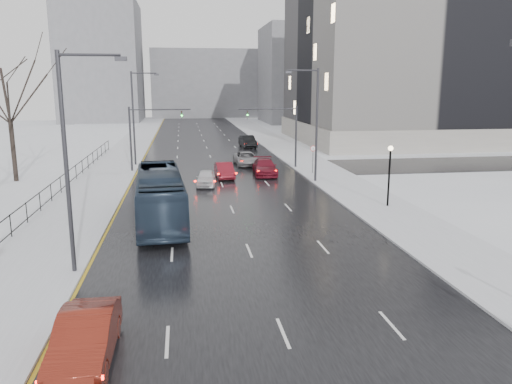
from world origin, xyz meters
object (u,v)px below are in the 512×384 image
mast_signal_right (286,129)px  sedan_right_near (224,170)px  streetlight_l_near (71,153)px  sedan_right_cross (246,159)px  streetlight_l_far (135,114)px  mast_signal_left (141,131)px  bus (160,196)px  sedan_left_near (85,338)px  sedan_right_far (265,167)px  lamppost_r_mid (390,167)px  sedan_center_near (206,178)px  tree_park_e (17,182)px  streetlight_r_mid (314,119)px  no_uturn_sign (313,151)px  sedan_right_distant (248,142)px

mast_signal_right → sedan_right_near: 8.97m
streetlight_l_near → sedan_right_cross: bearing=69.1°
sedan_right_near → streetlight_l_far: bearing=132.0°
mast_signal_left → bus: bearing=-82.6°
sedan_left_near → sedan_right_far: 33.97m
lamppost_r_mid → sedan_center_near: bearing=141.7°
tree_park_e → mast_signal_left: (10.87, 4.00, 4.11)m
mast_signal_left → sedan_left_near: mast_signal_left is taller
sedan_right_near → sedan_right_far: 4.13m
streetlight_r_mid → sedan_right_near: bearing=157.1°
sedan_right_cross → sedan_right_far: size_ratio=0.97×
no_uturn_sign → sedan_right_near: bearing=-175.0°
streetlight_l_near → streetlight_r_mid: bearing=50.8°
mast_signal_right → sedan_left_near: (-13.79, -35.91, -3.28)m
mast_signal_left → bus: mast_signal_left is taller
sedan_left_near → bus: bus is taller
sedan_center_near → mast_signal_left: bearing=131.3°
lamppost_r_mid → sedan_left_near: 25.10m
mast_signal_left → sedan_right_cross: 11.62m
sedan_right_near → sedan_right_cross: bearing=65.0°
streetlight_l_far → sedan_right_cross: bearing=-7.1°
no_uturn_sign → sedan_right_cross: bearing=131.1°
no_uturn_sign → sedan_center_near: (-10.58, -4.22, -1.59)m
streetlight_r_mid → sedan_right_cross: bearing=113.9°
lamppost_r_mid → streetlight_l_far: bearing=131.1°
no_uturn_sign → sedan_right_far: size_ratio=0.51×
streetlight_l_far → sedan_right_cross: (11.67, -1.46, -4.86)m
bus → sedan_right_far: bus is taller
mast_signal_left → sedan_right_cross: mast_signal_left is taller
sedan_left_near → sedan_right_near: size_ratio=1.10×
bus → sedan_right_distant: 39.26m
sedan_left_near → sedan_right_distant: (12.17, 54.19, 0.04)m
sedan_right_cross → sedan_right_far: sedan_right_far is taller
sedan_right_cross → sedan_right_distant: size_ratio=1.03×
bus → sedan_right_far: 18.33m
mast_signal_right → no_uturn_sign: mast_signal_right is taller
lamppost_r_mid → sedan_right_cross: (-7.50, 20.54, -2.19)m
mast_signal_right → mast_signal_left: bearing=180.0°
tree_park_e → sedan_right_far: 22.72m
streetlight_l_far → sedan_right_far: bearing=-31.5°
lamppost_r_mid → streetlight_r_mid: bearing=105.8°
streetlight_r_mid → bus: bearing=-138.4°
tree_park_e → streetlight_l_far: size_ratio=1.35×
tree_park_e → lamppost_r_mid: size_ratio=3.15×
tree_park_e → streetlight_r_mid: bearing=-8.6°
sedan_left_near → sedan_right_cross: sedan_left_near is taller
mast_signal_left → sedan_right_near: size_ratio=1.49×
lamppost_r_mid → sedan_center_near: lamppost_r_mid is taller
streetlight_l_far → mast_signal_left: size_ratio=1.54×
streetlight_l_far → sedan_right_cross: size_ratio=1.95×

